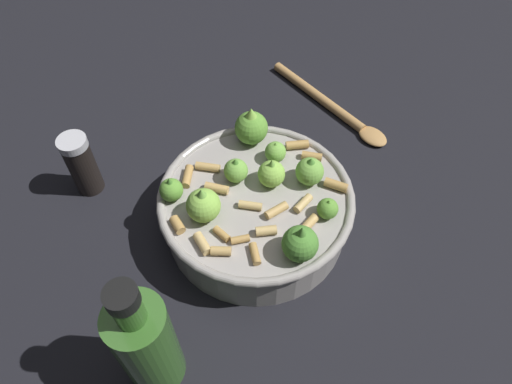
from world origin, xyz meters
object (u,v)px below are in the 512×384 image
pepper_shaker (82,164)px  wooden_spoon (334,107)px  cooking_pan (256,206)px  olive_oil_bottle (146,344)px

pepper_shaker → wooden_spoon: 0.42m
cooking_pan → pepper_shaker: bearing=-83.1°
pepper_shaker → olive_oil_bottle: size_ratio=0.51×
cooking_pan → pepper_shaker: size_ratio=2.56×
pepper_shaker → wooden_spoon: (-0.30, 0.29, -0.04)m
pepper_shaker → olive_oil_bottle: 0.30m
cooking_pan → wooden_spoon: 0.27m
olive_oil_bottle → cooking_pan: bearing=172.8°
cooking_pan → wooden_spoon: cooking_pan is taller
cooking_pan → olive_oil_bottle: bearing=-7.2°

